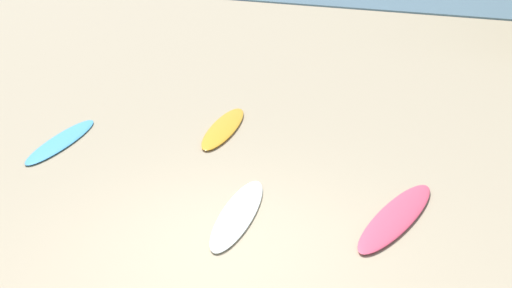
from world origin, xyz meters
TOP-DOWN VIEW (x-y plane):
  - ground_plane at (0.00, 0.00)m, footprint 120.00×120.00m
  - surfboard_1 at (1.89, 1.83)m, footprint 0.93×2.32m
  - surfboard_2 at (-0.19, 0.88)m, footprint 0.87×2.05m
  - surfboard_3 at (-2.00, 3.58)m, footprint 1.06×2.37m
  - surfboard_5 at (-4.49, 1.62)m, footprint 1.06×2.26m

SIDE VIEW (x-z plane):
  - ground_plane at x=0.00m, z-range 0.00..0.00m
  - surfboard_2 at x=-0.19m, z-range 0.00..0.06m
  - surfboard_5 at x=-4.49m, z-range 0.00..0.06m
  - surfboard_1 at x=1.89m, z-range 0.00..0.07m
  - surfboard_3 at x=-2.00m, z-range 0.00..0.08m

